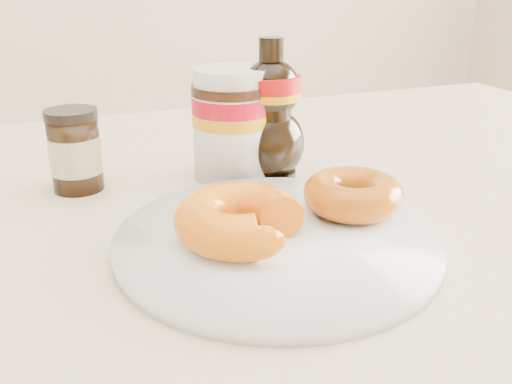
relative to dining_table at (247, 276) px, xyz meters
name	(u,v)px	position (x,y,z in m)	size (l,w,h in m)	color
dining_table	(247,276)	(0.00, 0.00, 0.00)	(1.40, 0.90, 0.75)	beige
plate	(277,240)	(-0.01, -0.10, 0.09)	(0.29, 0.29, 0.01)	white
donut_bitten	(240,219)	(-0.04, -0.10, 0.12)	(0.11, 0.11, 0.04)	orange
donut_whole	(353,194)	(0.08, -0.08, 0.11)	(0.09, 0.09, 0.03)	#9C5C0A
nutella_jar	(231,120)	(0.02, 0.09, 0.15)	(0.09, 0.09, 0.13)	white
syrup_bottle	(271,109)	(0.06, 0.08, 0.16)	(0.08, 0.07, 0.16)	black
dark_jar	(75,151)	(-0.16, 0.12, 0.13)	(0.06, 0.06, 0.09)	black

